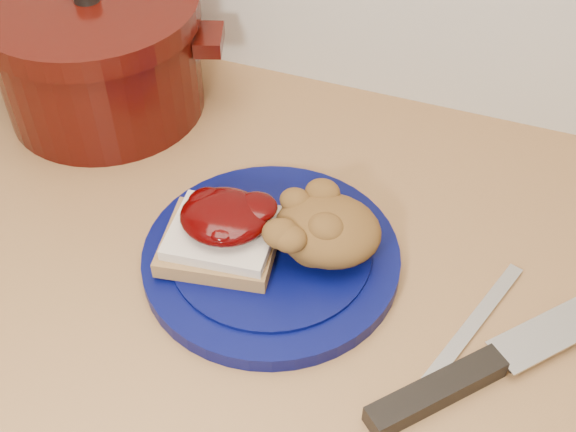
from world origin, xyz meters
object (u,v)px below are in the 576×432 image
(plate, at_px, (271,257))
(dutch_oven, at_px, (99,55))
(butter_knife, at_px, (473,325))
(chef_knife, at_px, (482,368))
(pepper_grinder, at_px, (22,38))

(plate, bearing_deg, dutch_oven, 148.74)
(butter_knife, distance_m, dutch_oven, 0.52)
(plate, xyz_separation_m, butter_knife, (0.20, -0.01, -0.00))
(chef_knife, distance_m, butter_knife, 0.05)
(chef_knife, xyz_separation_m, pepper_grinder, (-0.60, 0.23, 0.06))
(chef_knife, bearing_deg, plate, 116.84)
(chef_knife, height_order, pepper_grinder, pepper_grinder)
(butter_knife, bearing_deg, chef_knife, -144.10)
(plate, bearing_deg, butter_knife, -2.38)
(plate, distance_m, dutch_oven, 0.33)
(butter_knife, relative_size, dutch_oven, 0.56)
(butter_knife, height_order, pepper_grinder, pepper_grinder)
(plate, distance_m, butter_knife, 0.20)
(plate, relative_size, butter_knife, 1.44)
(dutch_oven, bearing_deg, pepper_grinder, 180.00)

